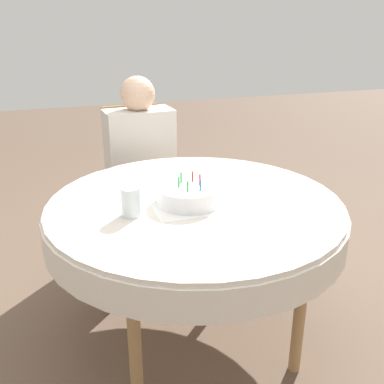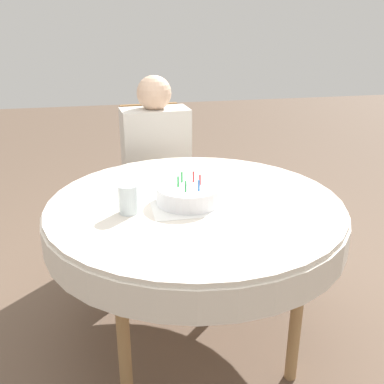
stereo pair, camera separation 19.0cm
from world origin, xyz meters
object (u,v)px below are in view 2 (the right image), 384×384
object	(u,v)px
person	(156,151)
chair	(154,174)
birthday_cake	(189,194)
drinking_glass	(128,199)

from	to	relation	value
person	chair	bearing A→B (deg)	90.00
birthday_cake	chair	bearing A→B (deg)	91.87
person	birthday_cake	xyz separation A→B (m)	(0.03, -0.90, 0.07)
chair	birthday_cake	distance (m)	1.03
person	drinking_glass	size ratio (longest dim) A/B	9.45
birthday_cake	person	bearing A→B (deg)	91.59
drinking_glass	birthday_cake	bearing A→B (deg)	11.76
birthday_cake	drinking_glass	distance (m)	0.26
birthday_cake	drinking_glass	world-z (taller)	birthday_cake
person	drinking_glass	distance (m)	0.99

